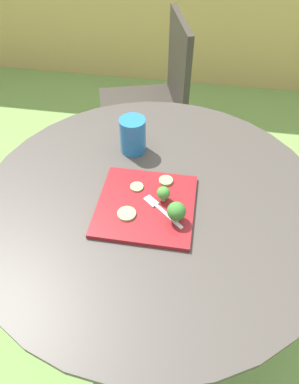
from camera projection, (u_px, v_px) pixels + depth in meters
The scene contains 11 objects.
ground_plane at pixel (152, 308), 1.61m from camera, with size 12.00×12.00×0.00m, color #70994C.
patio_table at pixel (153, 238), 1.23m from camera, with size 1.07×1.07×0.74m.
patio_chair at pixel (157, 92), 1.91m from camera, with size 0.55×0.55×0.90m.
salad_plate at pixel (146, 205), 1.04m from camera, with size 0.28×0.28×0.01m, color maroon.
drinking_glass at pixel (133, 137), 1.19m from camera, with size 0.09×0.09×0.12m.
fork at pixel (160, 209), 1.02m from camera, with size 0.13×0.11×0.00m.
broccoli_floret_0 at pixel (176, 211), 0.97m from camera, with size 0.05×0.05×0.07m.
broccoli_floret_1 at pixel (163, 193), 1.03m from camera, with size 0.04×0.04×0.05m.
cucumber_slice_0 at pixel (166, 181), 1.10m from camera, with size 0.04×0.04×0.01m, color #8EB766.
cucumber_slice_1 at pixel (137, 187), 1.08m from camera, with size 0.04×0.04×0.01m, color #8EB766.
cucumber_slice_2 at pixel (127, 214), 1.01m from camera, with size 0.05×0.05×0.01m, color #8EB766.
Camera 1 is at (0.11, -0.74, 1.52)m, focal length 33.23 mm.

